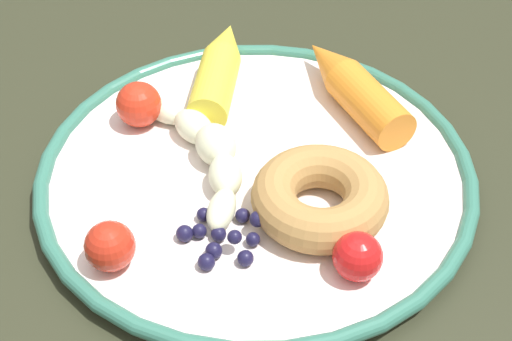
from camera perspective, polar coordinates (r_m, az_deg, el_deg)
dining_table at (r=0.66m, az=2.13°, el=-5.49°), size 1.07×0.80×0.71m
plate at (r=0.58m, az=0.00°, el=-0.21°), size 0.33×0.33×0.02m
banana at (r=0.58m, az=-3.71°, el=1.55°), size 0.13×0.11×0.03m
carrot_orange at (r=0.64m, az=7.19°, el=6.30°), size 0.12×0.12×0.04m
carrot_yellow at (r=0.65m, az=-2.77°, el=7.72°), size 0.14×0.06×0.03m
donut at (r=0.54m, az=4.80°, el=-2.02°), size 0.11×0.11×0.03m
blueberry_pile at (r=0.52m, az=-2.55°, el=-4.82°), size 0.06×0.06×0.02m
tomato_near at (r=0.50m, az=7.63°, el=-6.41°), size 0.03×0.03×0.03m
tomato_mid at (r=0.62m, az=-8.78°, el=4.92°), size 0.04×0.04×0.04m
tomato_far at (r=0.51m, az=-10.90°, el=-5.59°), size 0.03×0.03×0.03m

